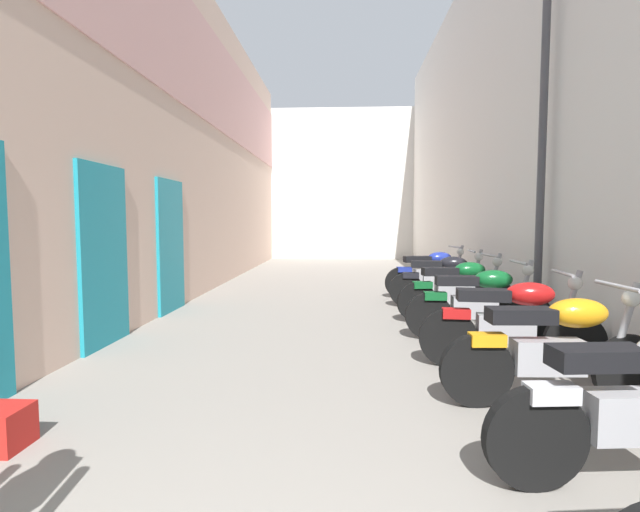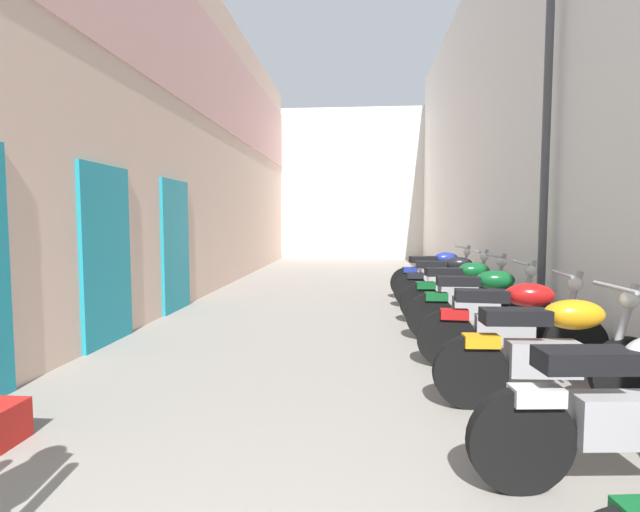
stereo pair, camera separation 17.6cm
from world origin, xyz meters
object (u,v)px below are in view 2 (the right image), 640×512
(motorcycle_second, at_px, (635,405))
(motorcycle_eighth, at_px, (437,272))
(motorcycle_seventh, at_px, (448,280))
(motorcycle_sixth, at_px, (462,289))
(street_lamp, at_px, (540,116))
(motorcycle_fourth, at_px, (511,322))
(motorcycle_fifth, at_px, (481,302))
(motorcycle_third, at_px, (551,349))

(motorcycle_second, height_order, motorcycle_eighth, same)
(motorcycle_seventh, xyz_separation_m, motorcycle_eighth, (-0.00, 1.14, 0.00))
(motorcycle_sixth, xyz_separation_m, motorcycle_seventh, (0.00, 1.14, 0.00))
(motorcycle_seventh, distance_m, street_lamp, 3.21)
(motorcycle_seventh, height_order, street_lamp, street_lamp)
(motorcycle_fourth, relative_size, motorcycle_fifth, 1.00)
(motorcycle_eighth, bearing_deg, motorcycle_sixth, -90.00)
(motorcycle_third, bearing_deg, motorcycle_fourth, 90.00)
(motorcycle_third, relative_size, motorcycle_sixth, 1.00)
(motorcycle_sixth, relative_size, street_lamp, 0.38)
(motorcycle_eighth, bearing_deg, motorcycle_fifth, -90.00)
(motorcycle_third, bearing_deg, street_lamp, 73.57)
(motorcycle_fourth, relative_size, motorcycle_seventh, 1.00)
(motorcycle_fourth, bearing_deg, motorcycle_fifth, 90.00)
(motorcycle_second, relative_size, motorcycle_fifth, 1.00)
(motorcycle_second, relative_size, motorcycle_fourth, 1.00)
(motorcycle_second, xyz_separation_m, motorcycle_third, (0.00, 1.17, 0.00))
(motorcycle_third, bearing_deg, motorcycle_eighth, 90.00)
(motorcycle_sixth, bearing_deg, motorcycle_fifth, -90.00)
(motorcycle_second, distance_m, motorcycle_fifth, 3.38)
(motorcycle_fourth, height_order, street_lamp, street_lamp)
(motorcycle_second, relative_size, motorcycle_sixth, 1.00)
(motorcycle_seventh, bearing_deg, motorcycle_second, -90.00)
(motorcycle_sixth, bearing_deg, motorcycle_seventh, 90.00)
(motorcycle_third, height_order, street_lamp, street_lamp)
(motorcycle_fourth, relative_size, motorcycle_sixth, 1.00)
(motorcycle_fifth, relative_size, motorcycle_eighth, 1.01)
(motorcycle_fifth, distance_m, street_lamp, 2.44)
(motorcycle_third, distance_m, motorcycle_fifth, 2.21)
(motorcycle_second, relative_size, motorcycle_third, 1.00)
(motorcycle_second, bearing_deg, motorcycle_eighth, 90.00)
(motorcycle_fifth, xyz_separation_m, motorcycle_sixth, (-0.00, 1.12, 0.00))
(motorcycle_second, height_order, motorcycle_third, same)
(motorcycle_fifth, height_order, motorcycle_sixth, same)
(motorcycle_fourth, relative_size, motorcycle_eighth, 1.01)
(motorcycle_fourth, bearing_deg, motorcycle_third, -90.00)
(motorcycle_third, height_order, motorcycle_fifth, same)
(motorcycle_second, height_order, motorcycle_sixth, same)
(motorcycle_eighth, bearing_deg, motorcycle_fourth, -90.00)
(motorcycle_seventh, bearing_deg, motorcycle_fourth, -90.00)
(motorcycle_third, distance_m, motorcycle_fourth, 1.02)
(motorcycle_fourth, distance_m, motorcycle_seventh, 3.45)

